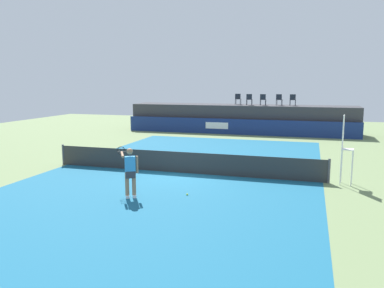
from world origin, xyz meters
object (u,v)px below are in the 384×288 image
at_px(umpire_chair, 345,145).
at_px(tennis_ball, 187,194).
at_px(spectator_chair_far_left, 238,99).
at_px(net_post_far, 329,171).
at_px(spectator_chair_far_right, 293,99).
at_px(tennis_player, 130,171).
at_px(net_post_near, 63,155).
at_px(spectator_chair_right, 279,99).
at_px(spectator_chair_center, 263,99).
at_px(spectator_chair_left, 249,99).

height_order(umpire_chair, tennis_ball, umpire_chair).
relative_size(spectator_chair_far_left, net_post_far, 0.89).
bearing_deg(tennis_ball, spectator_chair_far_right, 81.60).
xyz_separation_m(spectator_chair_far_right, tennis_player, (-4.58, -19.37, -1.73)).
distance_m(umpire_chair, net_post_near, 12.99).
height_order(net_post_far, tennis_ball, net_post_far).
relative_size(spectator_chair_right, tennis_player, 0.50).
bearing_deg(spectator_chair_right, tennis_ball, -95.28).
bearing_deg(net_post_far, umpire_chair, 1.75).
height_order(net_post_near, tennis_player, tennis_player).
relative_size(spectator_chair_center, net_post_near, 0.89).
bearing_deg(tennis_ball, spectator_chair_left, 91.88).
distance_m(spectator_chair_far_right, net_post_far, 15.56).
bearing_deg(spectator_chair_center, net_post_far, -73.39).
bearing_deg(spectator_chair_right, spectator_chair_center, -167.87).
bearing_deg(net_post_far, spectator_chair_center, 106.61).
xyz_separation_m(net_post_far, tennis_ball, (-4.94, -3.31, -0.46)).
xyz_separation_m(spectator_chair_right, spectator_chair_far_right, (1.03, 0.06, 0.00)).
relative_size(spectator_chair_right, net_post_far, 0.89).
bearing_deg(spectator_chair_far_left, umpire_chair, -65.38).
xyz_separation_m(spectator_chair_far_left, tennis_ball, (1.60, -18.77, -2.66)).
height_order(spectator_chair_right, tennis_ball, spectator_chair_right).
bearing_deg(net_post_far, tennis_ball, -146.15).
distance_m(spectator_chair_far_left, spectator_chair_far_right, 4.34).
height_order(spectator_chair_far_right, tennis_ball, spectator_chair_far_right).
relative_size(spectator_chair_right, umpire_chair, 0.32).
height_order(spectator_chair_left, umpire_chair, spectator_chair_left).
bearing_deg(spectator_chair_far_left, spectator_chair_left, -27.99).
height_order(spectator_chair_left, net_post_near, spectator_chair_left).
bearing_deg(umpire_chair, tennis_player, -150.53).
bearing_deg(spectator_chair_far_left, tennis_player, -90.72).
xyz_separation_m(spectator_chair_left, tennis_ball, (0.60, -18.24, -2.66)).
bearing_deg(spectator_chair_center, net_post_near, -118.02).
height_order(spectator_chair_center, net_post_near, spectator_chair_center).
relative_size(spectator_chair_far_left, umpire_chair, 0.32).
xyz_separation_m(spectator_chair_right, net_post_far, (3.23, -15.19, -2.19)).
bearing_deg(spectator_chair_far_left, spectator_chair_right, -4.66).
bearing_deg(tennis_player, spectator_chair_far_left, 89.28).
xyz_separation_m(spectator_chair_left, tennis_player, (-1.25, -19.05, -1.73)).
relative_size(spectator_chair_center, tennis_player, 0.50).
relative_size(spectator_chair_left, spectator_chair_far_right, 1.00).
height_order(spectator_chair_left, tennis_player, spectator_chair_left).
distance_m(net_post_near, tennis_player, 6.98).
xyz_separation_m(spectator_chair_center, umpire_chair, (5.00, -14.91, -1.11)).
bearing_deg(umpire_chair, spectator_chair_right, 103.96).
bearing_deg(spectator_chair_far_right, net_post_near, -123.78).
relative_size(umpire_chair, tennis_player, 1.56).
bearing_deg(net_post_far, tennis_player, -148.71).
height_order(spectator_chair_far_left, net_post_near, spectator_chair_far_left).
bearing_deg(net_post_far, net_post_near, 180.00).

